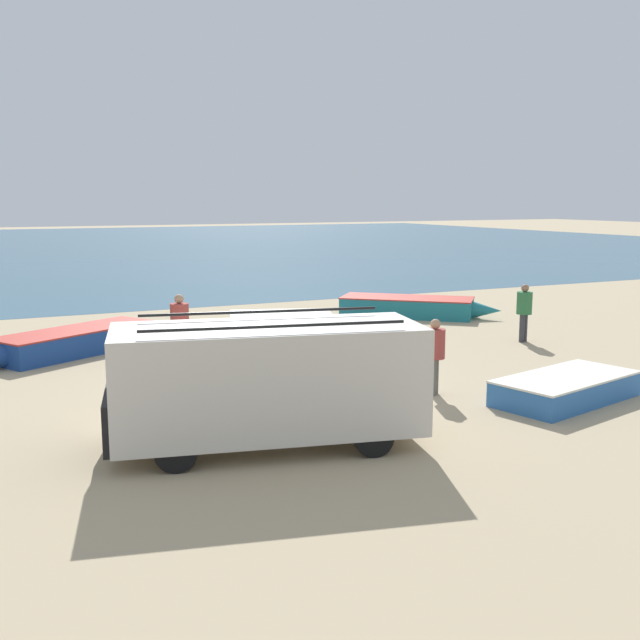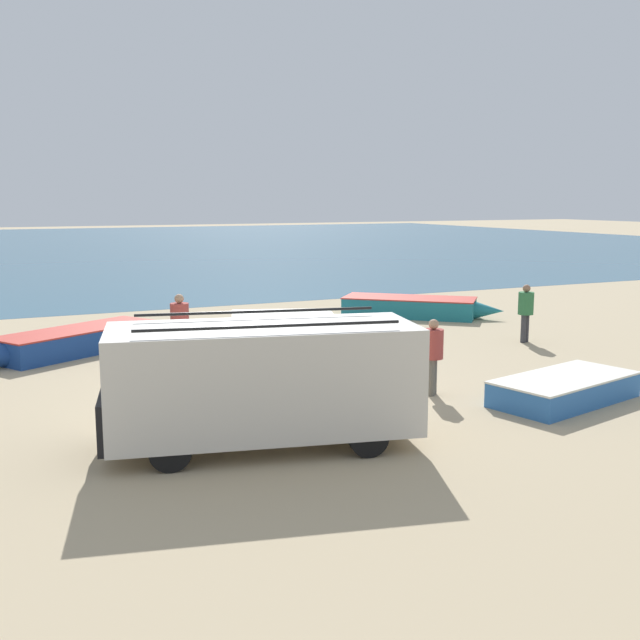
# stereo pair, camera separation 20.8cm
# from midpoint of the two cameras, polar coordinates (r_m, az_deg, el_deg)

# --- Properties ---
(ground_plane) EXTENTS (200.00, 200.00, 0.00)m
(ground_plane) POSITION_cam_midpoint_polar(r_m,az_deg,el_deg) (16.64, -3.38, -4.78)
(ground_plane) COLOR tan
(sea_water) EXTENTS (120.00, 80.00, 0.01)m
(sea_water) POSITION_cam_midpoint_polar(r_m,az_deg,el_deg) (67.37, -20.32, 5.25)
(sea_water) COLOR #33607A
(sea_water) RESTS_ON ground_plane
(parked_van) EXTENTS (5.33, 2.96, 2.15)m
(parked_van) POSITION_cam_midpoint_polar(r_m,az_deg,el_deg) (12.20, -4.59, -4.55)
(parked_van) COLOR beige
(parked_van) RESTS_ON ground_plane
(fishing_rowboat_0) EXTENTS (3.82, 2.30, 0.64)m
(fishing_rowboat_0) POSITION_cam_midpoint_polar(r_m,az_deg,el_deg) (18.35, 1.51, -2.42)
(fishing_rowboat_0) COLOR #2D66AD
(fishing_rowboat_0) RESTS_ON ground_plane
(fishing_rowboat_1) EXTENTS (3.99, 2.22, 0.52)m
(fishing_rowboat_1) POSITION_cam_midpoint_polar(r_m,az_deg,el_deg) (15.93, 18.08, -4.91)
(fishing_rowboat_1) COLOR #2D66AD
(fishing_rowboat_1) RESTS_ON ground_plane
(fishing_rowboat_2) EXTENTS (5.07, 3.53, 0.65)m
(fishing_rowboat_2) POSITION_cam_midpoint_polar(r_m,az_deg,el_deg) (20.59, -18.77, -1.62)
(fishing_rowboat_2) COLOR navy
(fishing_rowboat_2) RESTS_ON ground_plane
(fishing_rowboat_3) EXTENTS (4.85, 4.43, 0.66)m
(fishing_rowboat_3) POSITION_cam_midpoint_polar(r_m,az_deg,el_deg) (26.00, 6.79, 1.00)
(fishing_rowboat_3) COLOR #1E757F
(fishing_rowboat_3) RESTS_ON ground_plane
(fishing_rowboat_4) EXTENTS (3.83, 2.42, 0.60)m
(fishing_rowboat_4) POSITION_cam_midpoint_polar(r_m,az_deg,el_deg) (22.81, -2.97, -0.17)
(fishing_rowboat_4) COLOR #234CA3
(fishing_rowboat_4) RESTS_ON ground_plane
(fisherman_1) EXTENTS (0.42, 0.42, 1.59)m
(fisherman_1) POSITION_cam_midpoint_polar(r_m,az_deg,el_deg) (15.57, 8.36, -2.25)
(fisherman_1) COLOR #5B564C
(fisherman_1) RESTS_ON ground_plane
(fisherman_2) EXTENTS (0.43, 0.43, 1.65)m
(fisherman_2) POSITION_cam_midpoint_polar(r_m,az_deg,el_deg) (21.87, 15.03, 0.92)
(fisherman_2) COLOR #38383D
(fisherman_2) RESTS_ON ground_plane
(fisherman_3) EXTENTS (0.45, 0.45, 1.73)m
(fisherman_3) POSITION_cam_midpoint_polar(r_m,az_deg,el_deg) (18.62, -10.95, -0.18)
(fisherman_3) COLOR #38383D
(fisherman_3) RESTS_ON ground_plane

